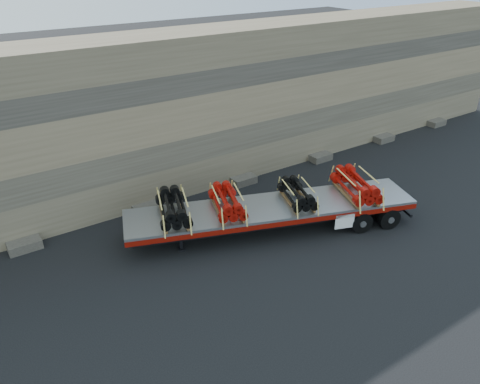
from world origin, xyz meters
The scene contains 7 objects.
ground centered at (0.00, 0.00, 0.00)m, with size 120.00×120.00×0.00m, color black.
rock_wall centered at (0.00, 6.50, 3.50)m, with size 44.00×3.00×7.00m, color #7A6B54.
trailer centered at (0.53, 0.57, 0.57)m, with size 11.45×2.20×1.14m, color #AEB1B6, non-canonical shape.
bundle_front centered at (-3.10, 1.87, 1.54)m, with size 1.13×2.25×0.80m, color black, non-canonical shape.
bundle_midfront centered at (-1.16, 1.18, 1.53)m, with size 1.08×2.16×0.77m, color #A40F08, non-canonical shape.
bundle_midrear centered at (1.51, 0.22, 1.50)m, with size 1.01×2.02×0.72m, color black, non-canonical shape.
bundle_rear centered at (3.88, -0.64, 1.57)m, with size 1.20×2.41×0.85m, color #A40F08, non-canonical shape.
Camera 1 is at (-9.46, -12.02, 10.10)m, focal length 35.00 mm.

